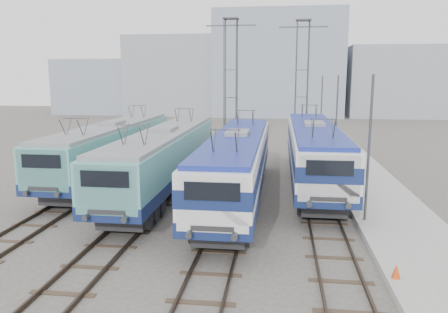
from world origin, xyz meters
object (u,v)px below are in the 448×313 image
locomotive_center_left (164,155)px  safety_cone (396,271)px  mast_front (369,152)px  catenary_tower_east (302,79)px  locomotive_far_left (112,146)px  locomotive_far_right (314,148)px  locomotive_center_right (237,160)px  mast_mid (336,124)px  mast_rear (321,111)px  catenary_tower_west (231,79)px

locomotive_center_left → safety_cone: 15.32m
mast_front → locomotive_center_left: bearing=156.6°
catenary_tower_east → safety_cone: catenary_tower_east is taller
locomotive_far_left → locomotive_far_right: (13.50, 0.07, 0.13)m
locomotive_center_left → locomotive_center_right: (4.50, -1.29, 0.07)m
locomotive_far_right → mast_mid: (1.85, 4.08, 1.11)m
mast_front → catenary_tower_east: bearing=95.5°
safety_cone → catenary_tower_east: bearing=94.1°
locomotive_center_left → locomotive_center_right: 4.68m
locomotive_far_right → mast_front: mast_front is taller
locomotive_far_right → catenary_tower_east: 14.71m
mast_front → mast_rear: (0.00, 24.00, 0.00)m
locomotive_center_left → mast_rear: bearing=60.7°
locomotive_center_left → mast_front: mast_front is taller
locomotive_center_right → mast_front: (6.35, -3.41, 1.16)m
locomotive_center_left → locomotive_center_right: size_ratio=0.99×
mast_mid → mast_rear: 12.00m
catenary_tower_west → catenary_tower_east: (6.50, 2.00, 0.00)m
locomotive_center_left → mast_front: 11.89m
locomotive_far_left → safety_cone: (15.25, -13.92, -1.72)m
locomotive_far_left → mast_front: (15.35, -7.85, 1.24)m
locomotive_center_right → safety_cone: 11.50m
locomotive_far_right → catenary_tower_west: size_ratio=1.56×
locomotive_center_right → mast_rear: size_ratio=2.62×
locomotive_far_left → locomotive_center_left: 5.49m
locomotive_center_right → locomotive_far_right: locomotive_far_right is taller
locomotive_center_left → catenary_tower_west: bearing=81.6°
mast_front → mast_rear: bearing=90.0°
locomotive_center_left → mast_rear: (10.85, 19.30, 1.23)m
locomotive_center_left → mast_rear: 22.17m
locomotive_center_left → mast_mid: bearing=33.9°
locomotive_center_left → catenary_tower_east: catenary_tower_east is taller
locomotive_center_left → locomotive_far_right: 9.56m
catenary_tower_west → catenary_tower_east: 6.80m
catenary_tower_east → mast_mid: 10.69m
locomotive_center_right → mast_front: mast_front is taller
catenary_tower_west → safety_cone: bearing=-71.9°
mast_rear → mast_front: bearing=-90.0°
locomotive_far_left → mast_rear: 22.32m
locomotive_center_left → mast_rear: size_ratio=2.61×
catenary_tower_west → mast_rear: size_ratio=1.71×
catenary_tower_west → mast_front: bearing=-66.7°
locomotive_far_right → safety_cone: 14.22m
locomotive_center_right → locomotive_far_left: bearing=153.8°
mast_mid → locomotive_far_right: bearing=-114.4°
locomotive_far_left → mast_rear: bearing=46.5°
locomotive_center_left → locomotive_far_right: bearing=19.7°
mast_front → locomotive_center_right: bearing=151.8°
locomotive_center_left → catenary_tower_east: 19.87m
catenary_tower_west → mast_mid: bearing=-42.9°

